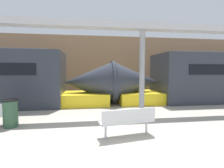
{
  "coord_description": "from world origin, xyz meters",
  "views": [
    {
      "loc": [
        -0.89,
        -4.69,
        1.98
      ],
      "look_at": [
        0.3,
        3.27,
        1.4
      ],
      "focal_mm": 28.0,
      "sensor_mm": 36.0,
      "label": 1
    }
  ],
  "objects": [
    {
      "name": "ground_plane",
      "position": [
        0.0,
        0.0,
        0.0
      ],
      "size": [
        60.0,
        60.0,
        0.0
      ],
      "primitive_type": "plane",
      "color": "#A8A093"
    },
    {
      "name": "station_wall",
      "position": [
        0.0,
        10.45,
        2.5
      ],
      "size": [
        56.0,
        0.2,
        5.0
      ],
      "primitive_type": "cube",
      "color": "#937051",
      "rests_on": "ground_plane"
    },
    {
      "name": "bench_near",
      "position": [
        0.35,
        0.36,
        0.53
      ],
      "size": [
        1.75,
        0.73,
        0.87
      ],
      "rotation": [
        0.0,
        0.0,
        0.18
      ],
      "color": "silver",
      "rests_on": "ground_plane"
    },
    {
      "name": "trash_bin",
      "position": [
        -3.57,
        1.9,
        0.5
      ],
      "size": [
        0.51,
        0.51,
        0.99
      ],
      "color": "#2D5138",
      "rests_on": "ground_plane"
    },
    {
      "name": "support_column_near",
      "position": [
        1.72,
        3.23,
        1.95
      ],
      "size": [
        0.25,
        0.25,
        3.9
      ],
      "primitive_type": "cylinder",
      "color": "gray",
      "rests_on": "ground_plane"
    },
    {
      "name": "canopy_beam",
      "position": [
        1.72,
        3.23,
        4.04
      ],
      "size": [
        28.0,
        0.6,
        0.28
      ],
      "primitive_type": "cube",
      "color": "#B7B7BC",
      "rests_on": "support_column_near"
    }
  ]
}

